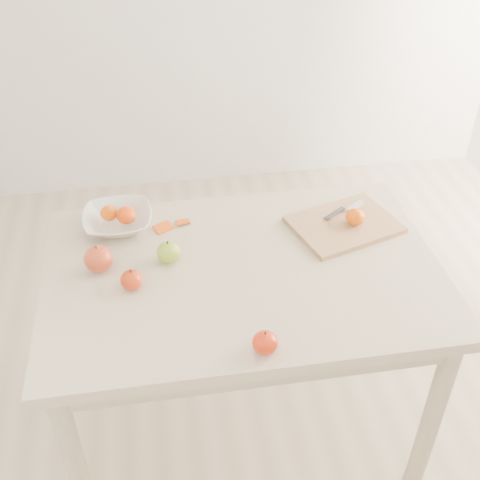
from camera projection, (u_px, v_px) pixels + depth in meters
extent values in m
plane|color=#C6B293|center=(242.00, 420.00, 2.27)|extent=(3.50, 3.50, 0.00)
cube|color=beige|center=(243.00, 273.00, 1.83)|extent=(1.20, 0.80, 0.04)
cylinder|color=#BCAA8E|center=(86.00, 306.00, 2.26)|extent=(0.06, 0.06, 0.71)
cylinder|color=#BCAA8E|center=(362.00, 276.00, 2.39)|extent=(0.06, 0.06, 0.71)
cylinder|color=#BCAA8E|center=(76.00, 468.00, 1.72)|extent=(0.06, 0.06, 0.71)
cylinder|color=#BCAA8E|center=(432.00, 417.00, 1.86)|extent=(0.06, 0.06, 0.71)
cube|color=#AA7B55|center=(344.00, 225.00, 1.98)|extent=(0.39, 0.33, 0.02)
ellipsoid|color=#D06207|center=(355.00, 217.00, 1.96)|extent=(0.06, 0.06, 0.05)
imported|color=white|center=(118.00, 220.00, 1.97)|extent=(0.23, 0.23, 0.06)
ellipsoid|color=#DD4B07|center=(109.00, 213.00, 1.96)|extent=(0.06, 0.06, 0.05)
ellipsoid|color=#E94808|center=(126.00, 215.00, 1.95)|extent=(0.06, 0.06, 0.06)
cube|color=#D54D0F|center=(163.00, 228.00, 1.98)|extent=(0.07, 0.07, 0.01)
cube|color=#C94A0E|center=(183.00, 223.00, 2.00)|extent=(0.05, 0.04, 0.01)
cube|color=silver|center=(355.00, 207.00, 2.04)|extent=(0.07, 0.06, 0.01)
cube|color=#383B40|center=(335.00, 213.00, 2.01)|extent=(0.09, 0.07, 0.00)
ellipsoid|color=#5B9A13|center=(168.00, 252.00, 1.83)|extent=(0.07, 0.07, 0.07)
ellipsoid|color=#9D0505|center=(131.00, 280.00, 1.73)|extent=(0.06, 0.06, 0.06)
ellipsoid|color=maroon|center=(98.00, 259.00, 1.79)|extent=(0.09, 0.09, 0.08)
ellipsoid|color=#A00E03|center=(265.00, 342.00, 1.54)|extent=(0.07, 0.07, 0.06)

